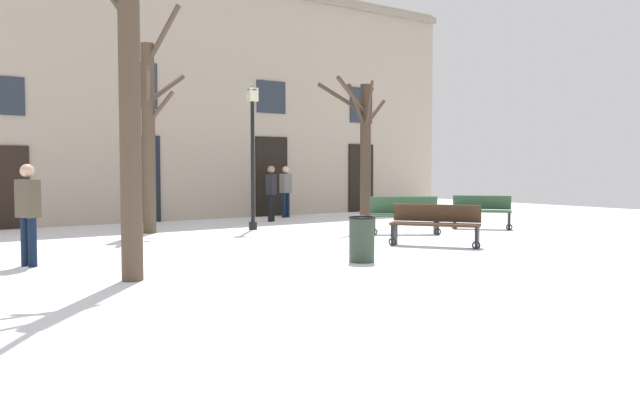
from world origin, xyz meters
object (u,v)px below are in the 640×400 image
object	(u,v)px
tree_foreground	(150,130)
bench_near_center_tree	(482,211)
streetlamp	(253,142)
person_strolling	(286,189)
tree_near_facade	(128,73)
person_crossing_plaza	(271,191)
tree_right_of_center	(364,144)
litter_bin	(362,239)
person_near_bench	(28,210)
bench_back_to_back_left	(404,215)
bench_near_lamp	(435,224)

from	to	relation	value
tree_foreground	bench_near_center_tree	xyz separation A→B (m)	(7.69, -3.98, -2.11)
tree_foreground	streetlamp	distance (m)	2.63
streetlamp	person_strolling	world-z (taller)	streetlamp
streetlamp	tree_near_facade	bearing A→B (deg)	-132.21
streetlamp	person_crossing_plaza	xyz separation A→B (m)	(1.67, 1.89, -1.38)
tree_right_of_center	litter_bin	size ratio (longest dim) A/B	5.07
tree_foreground	person_near_bench	size ratio (longest dim) A/B	3.31
litter_bin	person_crossing_plaza	bearing A→B (deg)	70.18
tree_right_of_center	bench_back_to_back_left	world-z (taller)	tree_right_of_center
tree_right_of_center	person_near_bench	world-z (taller)	tree_right_of_center
bench_near_center_tree	person_crossing_plaza	distance (m)	6.29
litter_bin	bench_near_center_tree	distance (m)	6.94
bench_back_to_back_left	bench_near_lamp	bearing A→B (deg)	-84.06
litter_bin	tree_foreground	bearing A→B (deg)	101.07
litter_bin	person_strolling	distance (m)	10.01
bench_near_lamp	person_crossing_plaza	xyz separation A→B (m)	(0.26, 7.17, 0.48)
bench_near_lamp	bench_near_center_tree	size ratio (longest dim) A/B	1.21
litter_bin	bench_back_to_back_left	size ratio (longest dim) A/B	0.48
person_strolling	person_crossing_plaza	distance (m)	1.66
tree_foreground	person_crossing_plaza	world-z (taller)	tree_foreground
litter_bin	bench_back_to_back_left	bearing A→B (deg)	38.41
tree_right_of_center	person_strolling	size ratio (longest dim) A/B	2.35
tree_near_facade	person_crossing_plaza	bearing A→B (deg)	47.96
tree_right_of_center	bench_back_to_back_left	distance (m)	2.71
bench_near_lamp	person_crossing_plaza	distance (m)	7.19
bench_near_center_tree	person_near_bench	bearing A→B (deg)	-130.58
tree_foreground	bench_back_to_back_left	world-z (taller)	tree_foreground
tree_near_facade	bench_back_to_back_left	distance (m)	8.36
person_crossing_plaza	person_strolling	bearing A→B (deg)	-176.21
bench_back_to_back_left	tree_right_of_center	bearing A→B (deg)	114.43
tree_near_facade	bench_back_to_back_left	world-z (taller)	tree_near_facade
tree_right_of_center	litter_bin	bearing A→B (deg)	-129.26
tree_foreground	bench_near_center_tree	world-z (taller)	tree_foreground
tree_foreground	tree_right_of_center	size ratio (longest dim) A/B	1.40
litter_bin	bench_near_center_tree	world-z (taller)	bench_near_center_tree
person_crossing_plaza	bench_back_to_back_left	bearing A→B (deg)	60.72
person_strolling	bench_near_lamp	bearing A→B (deg)	-117.77
streetlamp	person_near_bench	xyz separation A→B (m)	(-6.04, -3.35, -1.39)
streetlamp	bench_near_center_tree	size ratio (longest dim) A/B	2.61
bench_near_center_tree	person_crossing_plaza	world-z (taller)	person_crossing_plaza
tree_foreground	person_near_bench	xyz separation A→B (m)	(-3.51, -4.00, -1.64)
tree_near_facade	litter_bin	size ratio (longest dim) A/B	6.89
tree_right_of_center	tree_near_facade	distance (m)	9.08
tree_right_of_center	person_near_bench	xyz separation A→B (m)	(-8.87, -2.19, -1.37)
bench_near_lamp	bench_near_center_tree	bearing A→B (deg)	82.33
streetlamp	person_strolling	size ratio (longest dim) A/B	2.24
tree_foreground	bench_near_lamp	distance (m)	7.44
tree_foreground	bench_near_center_tree	distance (m)	8.91
tree_foreground	tree_near_facade	xyz separation A→B (m)	(-2.54, -6.24, 0.41)
tree_foreground	person_crossing_plaza	bearing A→B (deg)	16.33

